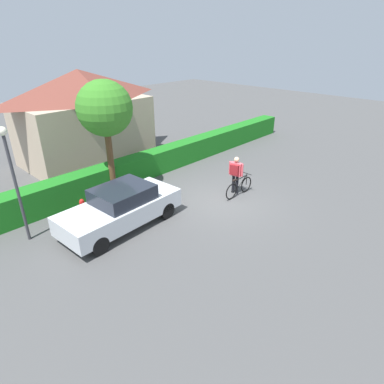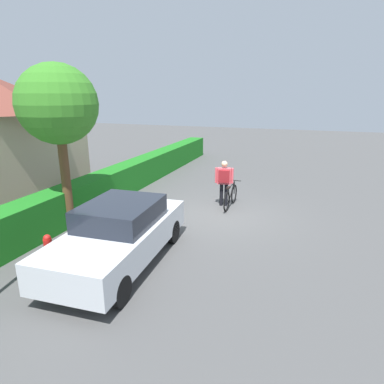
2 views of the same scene
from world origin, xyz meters
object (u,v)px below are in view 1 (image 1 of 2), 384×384
at_px(parked_car_near, 121,207).
at_px(fire_hydrant, 83,208).
at_px(bicycle, 239,187).
at_px(person_rider, 236,172).
at_px(street_lamp, 12,170).
at_px(tree_kerbside, 105,109).

height_order(parked_car_near, fire_hydrant, parked_car_near).
bearing_deg(fire_hydrant, parked_car_near, -66.67).
relative_size(bicycle, person_rider, 1.04).
bearing_deg(person_rider, parked_car_near, 165.69).
bearing_deg(street_lamp, fire_hydrant, -1.37).
bearing_deg(person_rider, bicycle, -101.92).
height_order(bicycle, street_lamp, street_lamp).
height_order(parked_car_near, bicycle, parked_car_near).
relative_size(parked_car_near, street_lamp, 1.16).
height_order(parked_car_near, person_rider, person_rider).
height_order(person_rider, fire_hydrant, person_rider).
xyz_separation_m(person_rider, fire_hydrant, (-5.82, 2.91, -0.63)).
height_order(street_lamp, tree_kerbside, tree_kerbside).
distance_m(person_rider, fire_hydrant, 6.54).
distance_m(parked_car_near, person_rider, 5.30).
bearing_deg(fire_hydrant, bicycle, -28.94).
bearing_deg(tree_kerbside, person_rider, -47.03).
bearing_deg(parked_car_near, tree_kerbside, 61.89).
relative_size(parked_car_near, tree_kerbside, 0.94).
relative_size(bicycle, fire_hydrant, 2.19).
distance_m(bicycle, fire_hydrant, 6.59).
bearing_deg(person_rider, tree_kerbside, 132.97).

